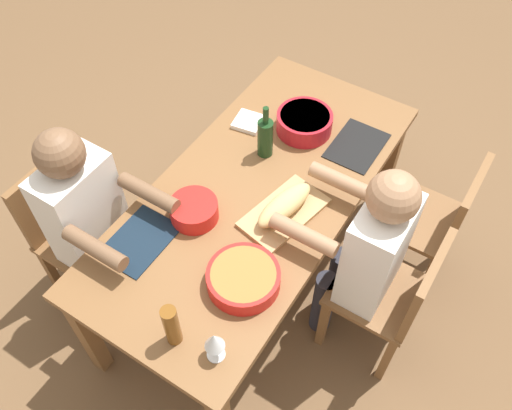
% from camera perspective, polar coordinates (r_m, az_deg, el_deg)
% --- Properties ---
extents(ground_plane, '(8.00, 8.00, 0.00)m').
position_cam_1_polar(ground_plane, '(3.12, 0.00, -7.15)').
color(ground_plane, brown).
extents(dining_table, '(1.85, 0.86, 0.74)m').
position_cam_1_polar(dining_table, '(2.58, 0.00, 0.35)').
color(dining_table, brown).
rests_on(dining_table, ground_plane).
extents(chair_far_left, '(0.40, 0.40, 0.85)m').
position_cam_1_polar(chair_far_left, '(2.88, 18.36, -1.38)').
color(chair_far_left, brown).
rests_on(chair_far_left, ground_plane).
extents(chair_far_center, '(0.40, 0.40, 0.85)m').
position_cam_1_polar(chair_far_center, '(2.58, 14.43, -9.07)').
color(chair_far_center, brown).
rests_on(chair_far_center, ground_plane).
extents(diner_far_center, '(0.41, 0.53, 1.20)m').
position_cam_1_polar(diner_far_center, '(2.42, 11.50, -4.67)').
color(diner_far_center, '#2D2D38').
rests_on(diner_far_center, ground_plane).
extents(chair_near_right, '(0.40, 0.40, 0.85)m').
position_cam_1_polar(chair_near_right, '(2.85, -18.57, -2.24)').
color(chair_near_right, brown).
rests_on(chair_near_right, ground_plane).
extents(diner_near_right, '(0.41, 0.53, 1.20)m').
position_cam_1_polar(diner_near_right, '(2.58, -16.93, -1.24)').
color(diner_near_right, '#2D2D38').
rests_on(diner_near_right, ground_plane).
extents(serving_bowl_pasta, '(0.28, 0.28, 0.10)m').
position_cam_1_polar(serving_bowl_pasta, '(2.76, 5.10, 8.73)').
color(serving_bowl_pasta, '#B21923').
rests_on(serving_bowl_pasta, dining_table).
extents(serving_bowl_salad, '(0.22, 0.22, 0.09)m').
position_cam_1_polar(serving_bowl_salad, '(2.40, -6.53, -0.47)').
color(serving_bowl_salad, red).
rests_on(serving_bowl_salad, dining_table).
extents(serving_bowl_fruit, '(0.30, 0.30, 0.08)m').
position_cam_1_polar(serving_bowl_fruit, '(2.20, -1.33, -7.64)').
color(serving_bowl_fruit, red).
rests_on(serving_bowl_fruit, dining_table).
extents(cutting_board, '(0.44, 0.30, 0.02)m').
position_cam_1_polar(cutting_board, '(2.43, 2.96, -0.80)').
color(cutting_board, tan).
rests_on(cutting_board, dining_table).
extents(bread_loaf, '(0.34, 0.17, 0.09)m').
position_cam_1_polar(bread_loaf, '(2.38, 3.01, 0.00)').
color(bread_loaf, tan).
rests_on(bread_loaf, cutting_board).
extents(wine_bottle, '(0.08, 0.08, 0.29)m').
position_cam_1_polar(wine_bottle, '(2.60, 0.98, 7.14)').
color(wine_bottle, '#193819').
rests_on(wine_bottle, dining_table).
extents(beer_bottle, '(0.06, 0.06, 0.22)m').
position_cam_1_polar(beer_bottle, '(2.05, -8.84, -12.38)').
color(beer_bottle, brown).
rests_on(beer_bottle, dining_table).
extents(wine_glass, '(0.08, 0.08, 0.17)m').
position_cam_1_polar(wine_glass, '(2.00, -4.40, -14.10)').
color(wine_glass, silver).
rests_on(wine_glass, dining_table).
extents(placemat_far_left, '(0.32, 0.23, 0.01)m').
position_cam_1_polar(placemat_far_left, '(2.75, 10.54, 6.14)').
color(placemat_far_left, black).
rests_on(placemat_far_left, dining_table).
extents(placemat_near_right, '(0.32, 0.23, 0.01)m').
position_cam_1_polar(placemat_near_right, '(2.39, -12.08, -3.67)').
color(placemat_near_right, '#142333').
rests_on(placemat_near_right, dining_table).
extents(napkin_stack, '(0.16, 0.16, 0.02)m').
position_cam_1_polar(napkin_stack, '(2.81, -0.79, 8.72)').
color(napkin_stack, white).
rests_on(napkin_stack, dining_table).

